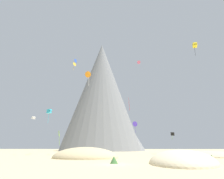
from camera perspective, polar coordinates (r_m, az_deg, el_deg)
ground_plane at (r=27.16m, az=0.49°, el=-20.65°), size 400.00×400.00×0.00m
dune_foreground_left at (r=42.79m, az=-7.69°, el=-18.86°), size 16.91×16.13×4.30m
dune_foreground_right at (r=54.30m, az=24.99°, el=-16.96°), size 21.58×22.83×2.57m
dune_midground at (r=30.48m, az=19.35°, el=-19.31°), size 11.50×17.34×3.65m
bush_far_left at (r=28.27m, az=16.73°, el=-19.11°), size 1.95×1.95×0.71m
bush_mid_center at (r=51.63m, az=23.25°, el=-16.96°), size 2.15×2.15×0.55m
bush_far_right at (r=28.38m, az=0.55°, el=-19.47°), size 1.19×1.19×0.98m
bush_low_patch at (r=41.95m, az=26.62°, el=-16.88°), size 1.41×1.41×0.82m
rock_massif at (r=124.73m, az=-2.36°, el=-3.61°), size 67.80×68.58×67.91m
kite_gold_high at (r=75.22m, az=-10.70°, el=7.07°), size 1.25×1.52×3.02m
kite_cyan_low at (r=65.54m, az=-17.53°, el=-5.99°), size 1.42×1.37×4.47m
kite_red_mid at (r=61.80m, az=4.81°, el=-3.33°), size 0.49×0.89×4.13m
kite_orange_mid at (r=61.90m, az=-6.85°, el=4.26°), size 2.06×1.69×4.78m
kite_rainbow_high at (r=77.12m, az=7.69°, el=7.71°), size 1.45×1.11×1.36m
kite_yellow_high at (r=78.58m, az=22.58°, el=11.62°), size 1.58×1.68×5.01m
kite_white_low at (r=63.06m, az=-21.53°, el=-7.53°), size 1.17×1.16×0.96m
kite_black_low at (r=89.39m, az=16.90°, el=-12.04°), size 1.29×1.37×3.14m
kite_lime_low at (r=62.48m, az=-14.90°, el=-12.35°), size 0.78×1.07×4.26m
kite_blue_high at (r=85.11m, az=-10.39°, el=8.09°), size 1.05×0.74×1.66m
kite_indigo_low at (r=86.55m, az=6.56°, el=-9.80°), size 2.22×1.15×4.88m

